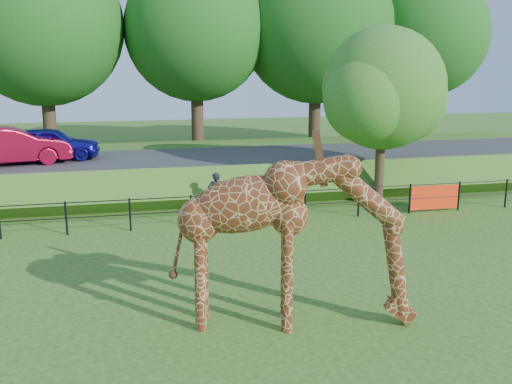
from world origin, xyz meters
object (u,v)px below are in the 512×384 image
car_blue (50,143)px  visitor (216,194)px  tree_east (385,93)px  giraffe (295,242)px  car_red (11,146)px

car_blue → visitor: size_ratio=2.54×
car_blue → tree_east: 13.81m
visitor → giraffe: bearing=90.1°
giraffe → car_red: size_ratio=1.13×
car_blue → car_red: (-1.35, -0.91, 0.06)m
giraffe → car_red: (-7.77, 13.37, 0.34)m
car_red → giraffe: bearing=-161.8°
giraffe → car_blue: 15.66m
visitor → car_blue: bearing=-41.6°
car_red → tree_east: (14.08, -3.98, 2.12)m
giraffe → car_blue: size_ratio=1.27×
car_blue → visitor: bearing=-129.2°
giraffe → visitor: (-0.24, 9.06, -1.04)m
car_blue → visitor: 8.19m
car_red → visitor: car_red is taller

